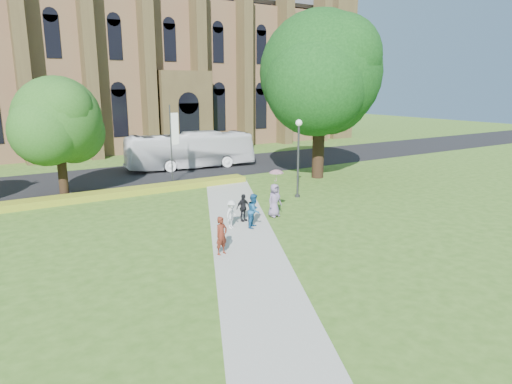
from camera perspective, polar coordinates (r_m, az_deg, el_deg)
ground at (r=21.98m, az=-0.14°, el=-6.53°), size 160.00×160.00×0.00m
road at (r=39.81m, az=-15.64°, el=1.97°), size 160.00×10.00×0.02m
footpath at (r=22.78m, az=-1.49°, el=-5.76°), size 15.58×28.54×0.04m
flower_hedge at (r=32.82m, az=-15.53°, el=0.04°), size 18.00×1.40×0.45m
cathedral at (r=61.24m, az=-12.69°, el=18.10°), size 52.60×18.25×28.00m
streetlamp at (r=30.60m, az=5.32°, el=5.39°), size 0.44×0.44×5.24m
large_tree at (r=37.29m, az=8.08°, el=14.52°), size 9.60×9.60×13.20m
street_tree_1 at (r=32.50m, az=-23.58°, el=8.23°), size 5.60×5.60×8.05m
banner_pole_0 at (r=35.49m, az=-10.41°, el=6.46°), size 0.70×0.10×6.00m
tour_coach at (r=42.14m, az=-8.18°, el=5.19°), size 11.93×3.93×3.26m
pedestrian_0 at (r=20.41m, az=-4.34°, el=-5.45°), size 0.72×0.56×1.73m
pedestrian_1 at (r=24.15m, az=-0.24°, el=-2.34°), size 1.12×1.10×1.82m
pedestrian_2 at (r=24.05m, az=-3.07°, el=-2.79°), size 1.13×1.03×1.53m
pedestrian_3 at (r=25.27m, az=-1.63°, el=-1.97°), size 0.95×0.52×1.54m
pedestrian_4 at (r=26.17m, az=2.33°, el=-1.03°), size 1.03×0.78×1.91m
parasol at (r=26.06m, az=2.55°, el=1.85°), size 0.96×0.96×0.71m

